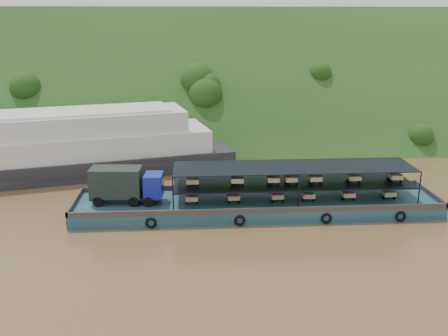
{
  "coord_description": "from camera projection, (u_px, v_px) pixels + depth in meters",
  "views": [
    {
      "loc": [
        -5.29,
        -46.48,
        18.36
      ],
      "look_at": [
        -2.0,
        3.0,
        3.2
      ],
      "focal_mm": 40.0,
      "sensor_mm": 36.0,
      "label": 1
    }
  ],
  "objects": [
    {
      "name": "ground",
      "position": [
        246.0,
        207.0,
        50.05
      ],
      "size": [
        160.0,
        160.0,
        0.0
      ],
      "primitive_type": "plane",
      "color": "brown",
      "rests_on": "ground"
    },
    {
      "name": "hillside",
      "position": [
        223.0,
        129.0,
        84.41
      ],
      "size": [
        140.0,
        39.6,
        39.6
      ],
      "primitive_type": "cube",
      "rotation": [
        0.79,
        0.0,
        0.0
      ],
      "color": "#143413",
      "rests_on": "ground"
    },
    {
      "name": "cargo_barge",
      "position": [
        245.0,
        200.0,
        48.5
      ],
      "size": [
        35.0,
        7.18,
        4.66
      ],
      "color": "#123441",
      "rests_on": "ground"
    },
    {
      "name": "passenger_ferry",
      "position": [
        74.0,
        146.0,
        60.06
      ],
      "size": [
        39.08,
        18.31,
        7.68
      ],
      "rotation": [
        0.0,
        0.0,
        0.24
      ],
      "color": "black",
      "rests_on": "ground"
    }
  ]
}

